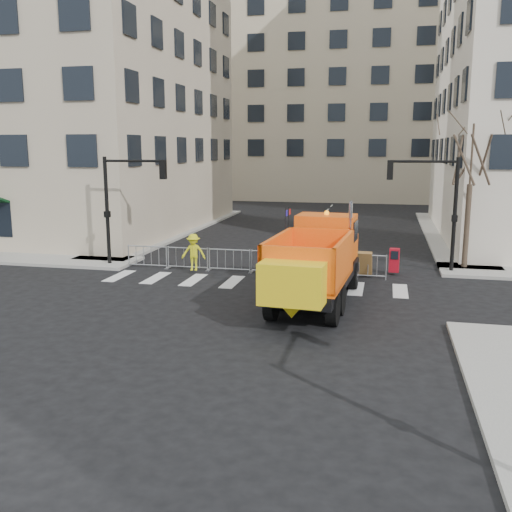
% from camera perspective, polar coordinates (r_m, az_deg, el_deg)
% --- Properties ---
extents(ground, '(120.00, 120.00, 0.00)m').
position_cam_1_polar(ground, '(19.77, -3.51, -6.39)').
color(ground, black).
rests_on(ground, ground).
extents(sidewalk_back, '(64.00, 5.00, 0.15)m').
position_cam_1_polar(sidewalk_back, '(27.75, 1.42, -1.18)').
color(sidewalk_back, gray).
rests_on(sidewalk_back, ground).
extents(building_left, '(24.00, 22.00, 26.00)m').
position_cam_1_polar(building_left, '(46.34, -21.77, 18.97)').
color(building_left, tan).
rests_on(building_left, ground).
extents(building_far, '(30.00, 18.00, 24.00)m').
position_cam_1_polar(building_far, '(70.59, 8.77, 15.70)').
color(building_far, '#C0B292').
rests_on(building_far, ground).
extents(traffic_light_left, '(0.18, 0.18, 5.40)m').
position_cam_1_polar(traffic_light_left, '(29.06, -14.66, 4.26)').
color(traffic_light_left, black).
rests_on(traffic_light_left, ground).
extents(traffic_light_right, '(0.18, 0.18, 5.40)m').
position_cam_1_polar(traffic_light_right, '(27.97, 19.25, 3.76)').
color(traffic_light_right, black).
rests_on(traffic_light_right, ground).
extents(crowd_barriers, '(12.60, 0.60, 1.10)m').
position_cam_1_polar(crowd_barriers, '(26.95, -0.52, -0.51)').
color(crowd_barriers, '#9EA0A5').
rests_on(crowd_barriers, ground).
extents(street_tree, '(3.00, 3.00, 7.50)m').
position_cam_1_polar(street_tree, '(28.94, 20.55, 5.99)').
color(street_tree, '#382B21').
rests_on(street_tree, ground).
extents(plow_truck, '(3.46, 10.01, 3.82)m').
position_cam_1_polar(plow_truck, '(21.32, 6.01, -0.44)').
color(plow_truck, black).
rests_on(plow_truck, ground).
extents(cop_a, '(0.77, 0.77, 1.81)m').
position_cam_1_polar(cop_a, '(25.63, 9.29, -0.43)').
color(cop_a, black).
rests_on(cop_a, ground).
extents(cop_b, '(1.01, 0.91, 1.70)m').
position_cam_1_polar(cop_b, '(25.77, 6.05, -0.42)').
color(cop_b, black).
rests_on(cop_b, ground).
extents(cop_c, '(0.82, 1.00, 1.59)m').
position_cam_1_polar(cop_c, '(25.72, 7.32, -0.58)').
color(cop_c, black).
rests_on(cop_c, ground).
extents(worker, '(1.20, 0.81, 1.73)m').
position_cam_1_polar(worker, '(26.82, -6.27, 0.38)').
color(worker, '#CFCE18').
rests_on(worker, sidewalk_back).
extents(newspaper_box, '(0.48, 0.43, 1.10)m').
position_cam_1_polar(newspaper_box, '(27.15, 13.66, -0.41)').
color(newspaper_box, '#A70C1B').
rests_on(newspaper_box, sidewalk_back).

